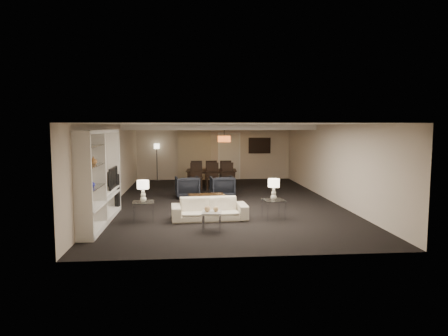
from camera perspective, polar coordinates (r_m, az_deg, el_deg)
name	(u,v)px	position (r m, az deg, el deg)	size (l,w,h in m)	color
floor	(224,202)	(12.97, 0.00, -4.84)	(11.00, 11.00, 0.00)	black
ceiling	(224,124)	(12.74, 0.00, 6.27)	(7.00, 11.00, 0.02)	silver
wall_back	(214,152)	(18.26, -1.44, 2.27)	(7.00, 0.02, 2.50)	beige
wall_front	(249,191)	(7.37, 3.58, -3.30)	(7.00, 0.02, 2.50)	beige
wall_left	(113,164)	(12.98, -15.59, 0.52)	(0.02, 11.00, 2.50)	beige
wall_right	(330,163)	(13.54, 14.93, 0.76)	(0.02, 11.00, 2.50)	beige
ceiling_soffit	(217,127)	(16.23, -1.04, 5.86)	(7.00, 4.00, 0.20)	silver
curtains	(194,154)	(18.16, -4.26, 2.07)	(1.50, 0.12, 2.40)	beige
door	(229,157)	(18.30, 0.75, 1.65)	(0.90, 0.05, 2.10)	silver
painting	(260,146)	(18.45, 5.10, 3.21)	(0.95, 0.04, 0.65)	#142D38
media_unit	(101,177)	(10.42, -17.21, -1.24)	(0.38, 3.40, 2.35)	white
pendant_light	(224,139)	(16.26, 0.02, 4.17)	(0.52, 0.52, 0.24)	#D8591E
sofa	(209,209)	(10.48, -2.10, -5.86)	(1.96, 0.77, 0.57)	beige
coffee_table	(207,201)	(12.06, -2.46, -4.74)	(1.08, 0.63, 0.39)	#301E0D
armchair_left	(187,187)	(13.70, -5.26, -2.73)	(0.78, 0.80, 0.73)	black
armchair_right	(222,187)	(13.74, -0.25, -2.68)	(0.78, 0.80, 0.73)	black
side_table_left	(144,211)	(10.54, -11.42, -6.10)	(0.54, 0.54, 0.50)	white
side_table_right	(273,209)	(10.69, 7.08, -5.85)	(0.54, 0.54, 0.50)	white
table_lamp_left	(143,191)	(10.45, -11.48, -3.25)	(0.31, 0.31, 0.56)	white
table_lamp_right	(274,189)	(10.60, 7.12, -3.05)	(0.31, 0.31, 0.56)	beige
marble_table	(212,221)	(9.42, -1.78, -7.60)	(0.45, 0.45, 0.45)	silver
gold_gourd_a	(207,209)	(9.35, -2.40, -5.85)	(0.14, 0.14, 0.14)	#DFB176
gold_gourd_b	(216,209)	(9.36, -1.17, -5.89)	(0.13, 0.13, 0.13)	tan
television	(109,178)	(11.32, -16.04, -1.36)	(0.13, 0.99, 0.57)	black
vase_blue	(92,184)	(9.55, -18.36, -2.13)	(0.15, 0.15, 0.16)	#2529A3
vase_amber	(93,160)	(9.70, -18.17, 1.03)	(0.17, 0.17, 0.18)	#B0733A
floor_speaker	(117,192)	(11.97, -15.03, -3.37)	(0.12, 0.12, 1.07)	black
dining_table	(211,179)	(15.94, -1.81, -1.54)	(1.98, 1.10, 0.70)	black
chair_nl	(197,177)	(15.25, -3.94, -1.26)	(0.48, 0.48, 1.03)	black
chair_nm	(212,177)	(15.27, -1.69, -1.23)	(0.48, 0.48, 1.03)	black
chair_nr	(228,176)	(15.32, 0.56, -1.21)	(0.48, 0.48, 1.03)	black
chair_fl	(196,173)	(16.54, -4.01, -0.69)	(0.48, 0.48, 1.03)	black
chair_fm	(211,173)	(16.56, -1.93, -0.67)	(0.48, 0.48, 1.03)	black
chair_fr	(225,173)	(16.60, 0.14, -0.65)	(0.48, 0.48, 1.03)	black
floor_lamp	(157,162)	(18.03, -9.55, 0.80)	(0.24, 0.24, 1.66)	black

